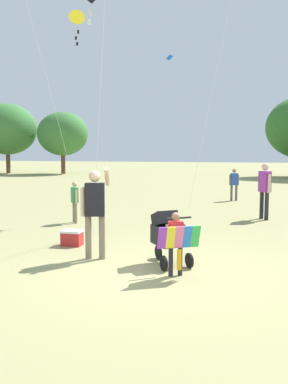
{
  "coord_description": "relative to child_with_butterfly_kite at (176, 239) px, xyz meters",
  "views": [
    {
      "loc": [
        1.39,
        -7.31,
        2.2
      ],
      "look_at": [
        -0.49,
        1.34,
        1.3
      ],
      "focal_mm": 40.45,
      "sensor_mm": 36.0,
      "label": 1
    }
  ],
  "objects": [
    {
      "name": "child_with_butterfly_kite",
      "position": [
        0.0,
        0.0,
        0.0
      ],
      "size": [
        0.72,
        0.5,
        1.11
      ],
      "color": "#232328",
      "rests_on": "ground"
    },
    {
      "name": "stroller",
      "position": [
        -0.28,
        0.74,
        -0.05
      ],
      "size": [
        0.89,
        1.06,
        1.03
      ],
      "color": "black",
      "rests_on": "ground"
    },
    {
      "name": "ground_plane",
      "position": [
        -0.38,
        0.08,
        -0.66
      ],
      "size": [
        120.0,
        120.0,
        0.0
      ],
      "primitive_type": "plane",
      "color": "#938E5B"
    },
    {
      "name": "person_sitting_far",
      "position": [
        0.86,
        11.16,
        0.13
      ],
      "size": [
        0.41,
        0.27,
        1.34
      ],
      "color": "#4C4C51",
      "rests_on": "ground"
    },
    {
      "name": "kite_orange_delta",
      "position": [
        -5.06,
        8.66,
        6.34
      ],
      "size": [
        0.71,
        4.31,
        7.34
      ],
      "color": "yellow",
      "rests_on": "ground"
    },
    {
      "name": "treeline_distant",
      "position": [
        1.39,
        27.29,
        3.07
      ],
      "size": [
        42.96,
        7.77,
        6.33
      ],
      "color": "brown",
      "rests_on": "ground"
    },
    {
      "name": "person_couple_left",
      "position": [
        -3.67,
        4.66,
        0.06
      ],
      "size": [
        0.29,
        0.33,
        1.22
      ],
      "color": "#7F705B",
      "rests_on": "ground"
    },
    {
      "name": "person_kid_running",
      "position": [
        1.82,
        6.5,
        0.37
      ],
      "size": [
        0.39,
        0.49,
        1.74
      ],
      "color": "#232328",
      "rests_on": "ground"
    },
    {
      "name": "cooler_box",
      "position": [
        -2.63,
        1.84,
        -0.48
      ],
      "size": [
        0.45,
        0.33,
        0.35
      ],
      "color": "red",
      "rests_on": "ground"
    },
    {
      "name": "person_adult_flyer",
      "position": [
        -1.74,
        0.83,
        0.4
      ],
      "size": [
        0.58,
        0.63,
        1.84
      ],
      "color": "#7F705B",
      "rests_on": "ground"
    }
  ]
}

